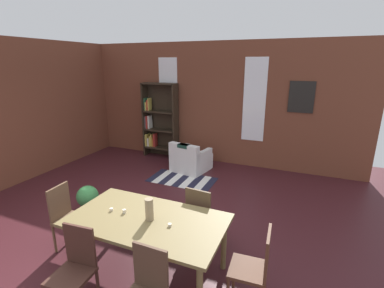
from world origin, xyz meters
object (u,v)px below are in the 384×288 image
Objects in this scene: dining_chair_near_left at (75,267)px; dining_chair_far_right at (201,215)px; vase_on_table at (149,209)px; dining_chair_head_left at (67,215)px; dining_table at (147,224)px; armchair_white at (190,160)px; bookshelf_tall at (158,121)px; dining_chair_head_right at (255,266)px; potted_plant_by_shelf at (88,198)px.

dining_chair_far_right is (0.87, 1.52, 0.00)m from dining_chair_near_left.
dining_chair_head_left is (-1.38, -0.00, -0.40)m from vase_on_table.
dining_chair_far_right is (1.77, 0.76, 0.00)m from dining_chair_head_left.
dining_chair_head_left is (-1.34, -0.00, -0.18)m from dining_table.
dining_chair_near_left reaches higher than armchair_white.
dining_table is 1.35m from dining_chair_head_left.
dining_chair_head_left is 0.46× the size of bookshelf_tall.
dining_chair_far_right is at bearing 60.17° from dining_chair_near_left.
dining_chair_head_right is (1.34, 0.00, -0.18)m from dining_table.
vase_on_table is at bearing 57.53° from dining_chair_near_left.
dining_table is 2.07× the size of armchair_white.
dining_table is 3.58m from armchair_white.
vase_on_table is 0.29× the size of dining_chair_far_right.
potted_plant_by_shelf is (-3.13, 0.86, -0.24)m from dining_chair_head_right.
potted_plant_by_shelf is (-0.45, 0.87, -0.24)m from dining_chair_head_left.
dining_chair_near_left is at bearing -83.86° from armchair_white.
dining_chair_head_left and dining_chair_head_right have the same top height.
vase_on_table is at bearing 0.18° from dining_chair_head_left.
vase_on_table is at bearing -179.80° from dining_chair_head_right.
dining_chair_head_left reaches higher than armchair_white.
armchair_white is (1.28, -0.70, -0.74)m from bookshelf_tall.
dining_chair_near_left is (-0.44, -0.76, -0.18)m from dining_table.
dining_table is 2.04m from potted_plant_by_shelf.
potted_plant_by_shelf is (-1.79, 0.86, -0.43)m from dining_table.
armchair_white is at bearing -28.83° from bookshelf_tall.
vase_on_table is 4.70m from bookshelf_tall.
armchair_white is at bearing 70.71° from potted_plant_by_shelf.
bookshelf_tall reaches higher than potted_plant_by_shelf.
potted_plant_by_shelf is (-2.22, 0.10, -0.24)m from dining_chair_far_right.
dining_chair_head_left is 1.17m from dining_chair_near_left.
dining_chair_head_right reaches higher than armchair_white.
dining_chair_near_left is 1.02× the size of armchair_white.
dining_chair_head_left and dining_chair_far_right have the same top height.
vase_on_table reaches higher than armchair_white.
bookshelf_tall is 1.63m from armchair_white.
vase_on_table reaches higher than dining_table.
armchair_white is at bearing 105.19° from vase_on_table.
dining_table is 4.69m from bookshelf_tall.
dining_chair_head_right is at bearing -56.99° from armchair_white.
dining_table is 0.89m from dining_chair_far_right.
dining_chair_far_right and dining_chair_head_right have the same top height.
potted_plant_by_shelf is at bearing 154.82° from vase_on_table.
bookshelf_tall is at bearing 101.30° from dining_chair_head_left.
vase_on_table is 0.29× the size of dining_chair_head_right.
dining_table is at bearing 180.00° from vase_on_table.
dining_chair_far_right is 1.88× the size of potted_plant_by_shelf.
vase_on_table is at bearing -25.18° from potted_plant_by_shelf.
vase_on_table is 2.13m from potted_plant_by_shelf.
dining_chair_near_left is 1.75m from dining_chair_far_right.
dining_chair_head_left is 1.93m from dining_chair_far_right.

